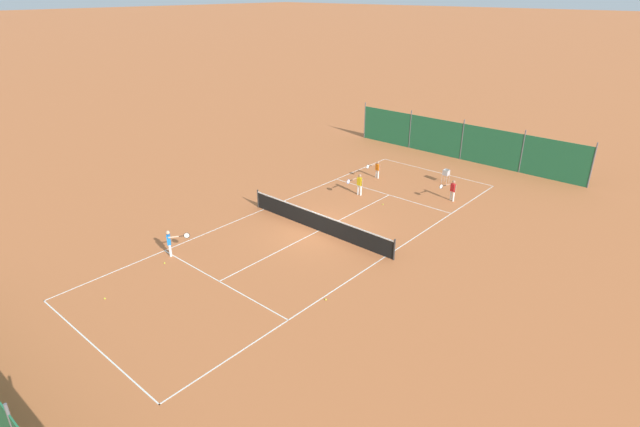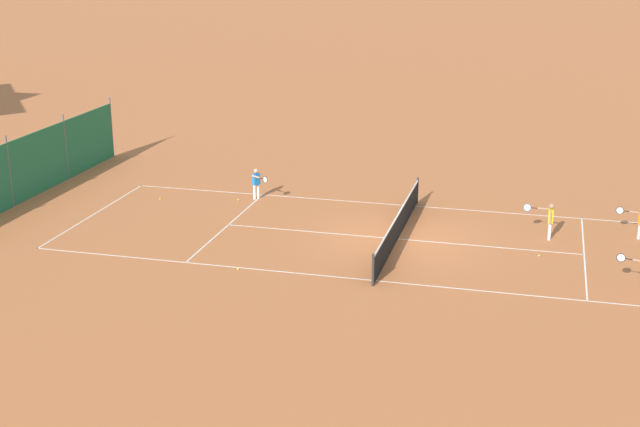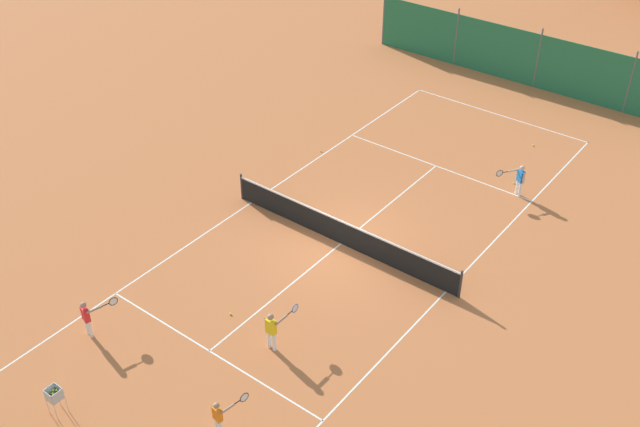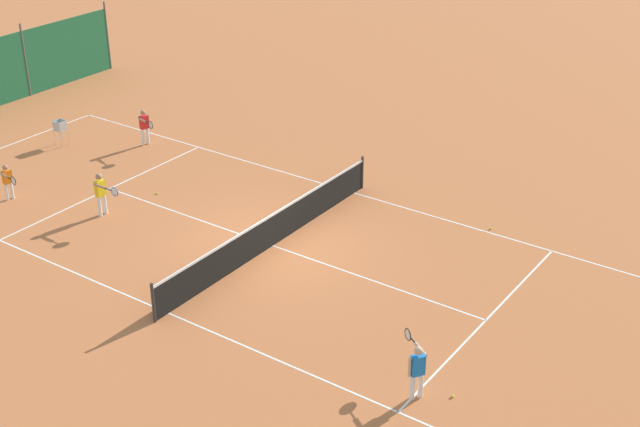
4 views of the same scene
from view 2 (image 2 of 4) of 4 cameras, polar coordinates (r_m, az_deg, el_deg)
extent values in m
plane|color=#BC6638|center=(31.84, 5.00, -1.63)|extent=(600.00, 600.00, 0.00)
cube|color=white|center=(35.65, -14.20, 0.00)|extent=(8.25, 0.05, 0.01)
cube|color=white|center=(28.06, 3.57, -4.31)|extent=(0.05, 23.85, 0.01)
cube|color=white|center=(35.70, 6.12, 0.48)|extent=(0.05, 23.85, 0.01)
cube|color=white|center=(33.42, -5.88, -0.72)|extent=(8.20, 0.05, 0.01)
cube|color=white|center=(31.51, 16.55, -2.53)|extent=(8.20, 0.05, 0.01)
cube|color=white|center=(31.84, 5.00, -1.63)|extent=(0.05, 12.80, 0.01)
cylinder|color=#2D2D2D|center=(27.46, 3.41, -3.63)|extent=(0.08, 0.08, 1.06)
cylinder|color=#2D2D2D|center=(35.97, 6.25, 1.48)|extent=(0.08, 0.08, 1.06)
cube|color=black|center=(31.70, 5.02, -0.86)|extent=(9.10, 0.02, 0.91)
cube|color=white|center=(31.55, 5.04, -0.04)|extent=(9.10, 0.04, 0.06)
cube|color=#236B42|center=(37.13, -19.25, 2.33)|extent=(17.20, 0.04, 2.60)
cylinder|color=#59595E|center=(37.10, -19.27, 2.55)|extent=(0.08, 0.08, 2.90)
cylinder|color=#59595E|center=(40.62, -15.97, 4.11)|extent=(0.08, 0.08, 2.90)
cylinder|color=#59595E|center=(44.28, -13.20, 5.41)|extent=(0.08, 0.08, 2.90)
cylinder|color=white|center=(33.61, 19.74, -1.12)|extent=(0.09, 0.09, 0.53)
cylinder|color=white|center=(33.77, 19.77, -1.03)|extent=(0.09, 0.09, 0.53)
cylinder|color=#A37556|center=(33.40, 19.82, -0.39)|extent=(0.06, 0.06, 0.41)
cylinder|color=#A37556|center=(33.67, 19.54, 0.07)|extent=(0.12, 0.42, 0.06)
cylinder|color=black|center=(33.69, 19.04, 0.14)|extent=(0.06, 0.19, 0.03)
torus|color=black|center=(33.70, 18.64, 0.18)|extent=(0.07, 0.28, 0.28)
cylinder|color=silver|center=(33.70, 18.64, 0.18)|extent=(0.04, 0.25, 0.25)
cylinder|color=black|center=(28.52, 19.19, -2.78)|extent=(0.08, 0.21, 0.03)
torus|color=black|center=(28.56, 18.71, -2.70)|extent=(0.10, 0.28, 0.28)
cylinder|color=silver|center=(28.56, 18.71, -2.70)|extent=(0.07, 0.24, 0.25)
cylinder|color=white|center=(32.56, 14.48, -1.13)|extent=(0.11, 0.11, 0.62)
cylinder|color=white|center=(32.75, 14.49, -1.02)|extent=(0.11, 0.11, 0.62)
cube|color=yellow|center=(32.49, 14.56, -0.16)|extent=(0.30, 0.17, 0.48)
sphere|color=#A37556|center=(32.39, 14.61, 0.46)|extent=(0.19, 0.19, 0.19)
cylinder|color=#A37556|center=(32.31, 14.55, -0.26)|extent=(0.07, 0.07, 0.48)
cylinder|color=#A37556|center=(32.62, 14.17, 0.29)|extent=(0.08, 0.48, 0.07)
cylinder|color=black|center=(32.62, 13.56, 0.34)|extent=(0.03, 0.22, 0.03)
torus|color=#1E4CB2|center=(32.63, 13.12, 0.38)|extent=(0.03, 0.28, 0.28)
cylinder|color=silver|center=(32.63, 13.12, 0.38)|extent=(0.01, 0.25, 0.25)
cylinder|color=white|center=(36.54, -3.98, 1.43)|extent=(0.11, 0.11, 0.60)
cylinder|color=white|center=(36.43, -4.21, 1.37)|extent=(0.11, 0.11, 0.60)
cube|color=blue|center=(36.34, -4.11, 2.20)|extent=(0.33, 0.30, 0.46)
sphere|color=tan|center=(36.25, -4.12, 2.74)|extent=(0.18, 0.18, 0.18)
cylinder|color=tan|center=(36.45, -3.89, 2.26)|extent=(0.07, 0.07, 0.46)
cylinder|color=tan|center=(36.00, -4.12, 2.36)|extent=(0.31, 0.43, 0.07)
cylinder|color=black|center=(35.75, -3.78, 2.26)|extent=(0.14, 0.19, 0.03)
torus|color=black|center=(35.56, -3.53, 2.18)|extent=(0.17, 0.25, 0.28)
cylinder|color=silver|center=(35.56, -3.53, 2.18)|extent=(0.14, 0.21, 0.25)
sphere|color=#CCE033|center=(30.93, 13.84, -2.63)|extent=(0.07, 0.07, 0.07)
sphere|color=#CCE033|center=(36.95, -10.20, 0.94)|extent=(0.07, 0.07, 0.07)
sphere|color=#CCE033|center=(28.98, -5.27, -3.56)|extent=(0.07, 0.07, 0.07)
sphere|color=#CCE033|center=(36.35, -5.25, 0.87)|extent=(0.07, 0.07, 0.07)
camera|label=1|loc=(26.41, -43.66, 14.93)|focal=28.00mm
camera|label=3|loc=(43.42, 32.71, 21.82)|focal=42.00mm
camera|label=4|loc=(49.89, -7.19, 19.03)|focal=50.00mm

